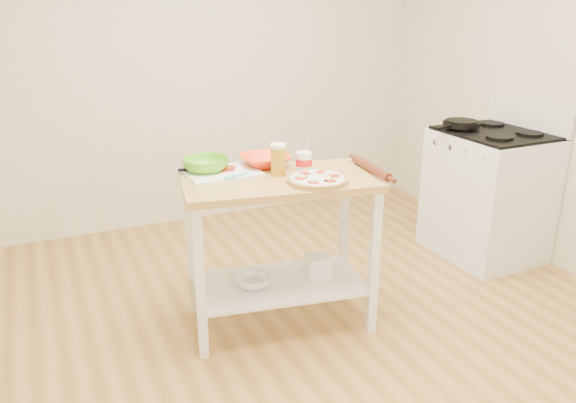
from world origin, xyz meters
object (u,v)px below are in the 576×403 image
(pizza, at_px, (317,179))
(yogurt_tub, at_px, (304,162))
(shelf_bin, at_px, (317,266))
(knife, at_px, (195,169))
(gas_stove, at_px, (488,194))
(beer_pint, at_px, (278,159))
(prep_island, at_px, (279,221))
(cutting_board, at_px, (222,172))
(rolling_pin, at_px, (371,168))
(orange_bowl, at_px, (265,160))
(green_bowl, at_px, (206,165))
(spatula, at_px, (236,176))
(skillet, at_px, (461,124))
(shelf_glass_bowl, at_px, (253,281))

(pizza, xyz_separation_m, yogurt_tub, (0.02, 0.21, 0.04))
(pizza, height_order, shelf_bin, pizza)
(knife, relative_size, yogurt_tub, 1.37)
(pizza, distance_m, yogurt_tub, 0.22)
(yogurt_tub, relative_size, shelf_bin, 1.53)
(gas_stove, relative_size, beer_pint, 6.31)
(prep_island, distance_m, cutting_board, 0.42)
(cutting_board, height_order, shelf_bin, cutting_board)
(cutting_board, relative_size, beer_pint, 2.34)
(yogurt_tub, relative_size, rolling_pin, 0.48)
(pizza, bearing_deg, orange_bowl, 108.74)
(green_bowl, bearing_deg, orange_bowl, -4.56)
(gas_stove, height_order, shelf_bin, gas_stove)
(prep_island, xyz_separation_m, pizza, (0.15, -0.16, 0.27))
(gas_stove, relative_size, spatula, 7.41)
(prep_island, relative_size, yogurt_tub, 5.72)
(rolling_pin, bearing_deg, skillet, 26.35)
(yogurt_tub, xyz_separation_m, shelf_glass_bowl, (-0.34, -0.04, -0.66))
(orange_bowl, bearing_deg, green_bowl, 175.44)
(shelf_bin, bearing_deg, yogurt_tub, 127.41)
(gas_stove, distance_m, pizza, 1.74)
(prep_island, height_order, spatula, spatula)
(spatula, bearing_deg, skillet, 8.60)
(spatula, relative_size, beer_pint, 0.85)
(green_bowl, bearing_deg, shelf_bin, -27.33)
(prep_island, height_order, pizza, pizza)
(orange_bowl, height_order, shelf_bin, orange_bowl)
(spatula, distance_m, yogurt_tub, 0.40)
(prep_island, xyz_separation_m, shelf_bin, (0.24, -0.02, -0.32))
(spatula, bearing_deg, gas_stove, 2.76)
(knife, bearing_deg, shelf_glass_bowl, -41.65)
(skillet, distance_m, orange_bowl, 1.62)
(prep_island, height_order, shelf_bin, prep_island)
(prep_island, height_order, skillet, skillet)
(spatula, bearing_deg, beer_pint, -8.73)
(prep_island, relative_size, shelf_bin, 8.75)
(orange_bowl, xyz_separation_m, shelf_glass_bowl, (-0.18, -0.23, -0.64))
(knife, bearing_deg, rolling_pin, -15.34)
(shelf_bin, bearing_deg, skillet, 18.05)
(gas_stove, height_order, shelf_glass_bowl, gas_stove)
(cutting_board, relative_size, spatula, 2.74)
(green_bowl, relative_size, beer_pint, 1.48)
(cutting_board, relative_size, orange_bowl, 1.46)
(yogurt_tub, xyz_separation_m, shelf_bin, (0.06, -0.08, -0.63))
(gas_stove, bearing_deg, pizza, -166.31)
(gas_stove, relative_size, knife, 4.09)
(gas_stove, distance_m, rolling_pin, 1.40)
(pizza, distance_m, spatula, 0.44)
(orange_bowl, height_order, yogurt_tub, yogurt_tub)
(skillet, height_order, yogurt_tub, yogurt_tub)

